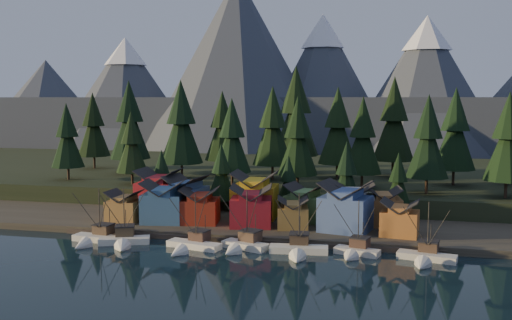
% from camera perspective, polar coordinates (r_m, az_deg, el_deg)
% --- Properties ---
extents(ground, '(500.00, 500.00, 0.00)m').
position_cam_1_polar(ground, '(104.17, -3.39, -10.34)').
color(ground, black).
rests_on(ground, ground).
extents(shore_strip, '(400.00, 50.00, 1.50)m').
position_cam_1_polar(shore_strip, '(141.65, 1.23, -5.56)').
color(shore_strip, '#332D25').
rests_on(shore_strip, ground).
extents(hillside, '(420.00, 100.00, 6.00)m').
position_cam_1_polar(hillside, '(189.76, 4.34, -1.87)').
color(hillside, black).
rests_on(hillside, ground).
extents(dock, '(80.00, 4.00, 1.00)m').
position_cam_1_polar(dock, '(119.39, -1.12, -7.93)').
color(dock, '#4D4037').
rests_on(dock, ground).
extents(mountain_ridge, '(560.00, 190.00, 90.00)m').
position_cam_1_polar(mountain_ridge, '(311.03, 7.11, 5.52)').
color(mountain_ridge, '#4A5260').
rests_on(mountain_ridge, ground).
extents(boat_0, '(11.40, 12.20, 12.34)m').
position_cam_1_polar(boat_0, '(122.58, -15.86, -6.93)').
color(boat_0, silver).
rests_on(boat_0, ground).
extents(boat_1, '(10.98, 11.59, 12.84)m').
position_cam_1_polar(boat_1, '(119.27, -13.10, -7.11)').
color(boat_1, white).
rests_on(boat_1, ground).
extents(boat_2, '(11.90, 12.53, 12.06)m').
position_cam_1_polar(boat_2, '(113.66, -6.58, -7.83)').
color(boat_2, white).
rests_on(boat_2, ground).
extents(boat_3, '(10.31, 11.00, 12.85)m').
position_cam_1_polar(boat_3, '(112.57, -1.37, -7.70)').
color(boat_3, silver).
rests_on(boat_3, ground).
extents(boat_4, '(11.83, 12.68, 12.75)m').
position_cam_1_polar(boat_4, '(109.77, 4.27, -8.21)').
color(boat_4, silver).
rests_on(boat_4, ground).
extents(boat_5, '(9.20, 9.84, 11.58)m').
position_cam_1_polar(boat_5, '(110.22, 9.93, -8.23)').
color(boat_5, beige).
rests_on(boat_5, ground).
extents(boat_6, '(11.29, 11.89, 11.96)m').
position_cam_1_polar(boat_6, '(109.30, 16.63, -8.60)').
color(boat_6, beige).
rests_on(boat_6, ground).
extents(house_front_0, '(7.17, 6.77, 7.13)m').
position_cam_1_polar(house_front_0, '(134.00, -13.02, -4.44)').
color(house_front_0, olive).
rests_on(house_front_0, shore_strip).
extents(house_front_1, '(10.29, 9.98, 9.41)m').
position_cam_1_polar(house_front_1, '(131.51, -9.25, -4.03)').
color(house_front_1, '#385E85').
rests_on(house_front_1, shore_strip).
extents(house_front_2, '(9.27, 9.33, 8.02)m').
position_cam_1_polar(house_front_2, '(129.85, -5.63, -4.44)').
color(house_front_2, maroon).
rests_on(house_front_2, shore_strip).
extents(house_front_3, '(10.19, 9.85, 9.04)m').
position_cam_1_polar(house_front_3, '(125.95, -0.48, -4.50)').
color(house_front_3, maroon).
rests_on(house_front_3, shore_strip).
extents(house_front_4, '(7.71, 8.13, 6.72)m').
position_cam_1_polar(house_front_4, '(124.53, 3.69, -5.21)').
color(house_front_4, olive).
rests_on(house_front_4, shore_strip).
extents(house_front_5, '(11.85, 11.18, 10.53)m').
position_cam_1_polar(house_front_5, '(122.62, 8.94, -4.50)').
color(house_front_5, '#3B538C').
rests_on(house_front_5, shore_strip).
extents(house_front_6, '(8.26, 7.91, 7.42)m').
position_cam_1_polar(house_front_6, '(121.15, 14.18, -5.53)').
color(house_front_6, '#AC652C').
rests_on(house_front_6, shore_strip).
extents(house_back_0, '(10.14, 9.76, 10.75)m').
position_cam_1_polar(house_back_0, '(142.59, -9.68, -2.96)').
color(house_back_0, maroon).
rests_on(house_back_0, shore_strip).
extents(house_back_1, '(10.06, 10.14, 9.75)m').
position_cam_1_polar(house_back_1, '(137.35, -7.01, -3.49)').
color(house_back_1, '#35517F').
rests_on(house_back_1, shore_strip).
extents(house_back_2, '(10.67, 9.86, 10.89)m').
position_cam_1_polar(house_back_2, '(134.71, -0.13, -3.37)').
color(house_back_2, gold).
rests_on(house_back_2, shore_strip).
extents(house_back_3, '(9.96, 9.30, 8.51)m').
position_cam_1_polar(house_back_3, '(131.88, 4.96, -4.16)').
color(house_back_3, '#527D43').
rests_on(house_back_3, shore_strip).
extents(house_back_4, '(9.53, 9.23, 9.39)m').
position_cam_1_polar(house_back_4, '(129.58, 9.77, -4.20)').
color(house_back_4, silver).
rests_on(house_back_4, shore_strip).
extents(house_back_5, '(8.57, 8.65, 8.47)m').
position_cam_1_polar(house_back_5, '(129.89, 12.62, -4.46)').
color(house_back_5, olive).
rests_on(house_back_5, shore_strip).
extents(tree_hill_0, '(9.58, 9.58, 22.32)m').
position_cam_1_polar(tree_hill_0, '(173.60, -18.36, 2.12)').
color(tree_hill_0, '#332319').
rests_on(tree_hill_0, hillside).
extents(tree_hill_1, '(12.51, 12.51, 29.14)m').
position_cam_1_polar(tree_hill_1, '(181.71, -12.53, 3.64)').
color(tree_hill_1, '#332319').
rests_on(tree_hill_1, hillside).
extents(tree_hill_2, '(8.63, 8.63, 20.10)m').
position_cam_1_polar(tree_hill_2, '(159.70, -12.34, 1.52)').
color(tree_hill_2, '#332319').
rests_on(tree_hill_2, hillside).
extents(tree_hill_3, '(12.44, 12.44, 28.97)m').
position_cam_1_polar(tree_hill_3, '(166.51, -7.49, 3.47)').
color(tree_hill_3, '#332319').
rests_on(tree_hill_3, hillside).
extents(tree_hill_4, '(11.13, 11.13, 25.93)m').
position_cam_1_polar(tree_hill_4, '(178.26, -3.37, 3.16)').
color(tree_hill_4, '#332319').
rests_on(tree_hill_4, hillside).
extents(tree_hill_5, '(10.21, 10.21, 23.78)m').
position_cam_1_polar(tree_hill_5, '(151.60, -2.42, 2.18)').
color(tree_hill_5, '#332319').
rests_on(tree_hill_5, hillside).
extents(tree_hill_6, '(11.66, 11.66, 27.16)m').
position_cam_1_polar(tree_hill_6, '(164.19, 1.67, 3.14)').
color(tree_hill_6, '#332319').
rests_on(tree_hill_6, hillside).
extents(tree_hill_7, '(10.45, 10.45, 24.33)m').
position_cam_1_polar(tree_hill_7, '(145.82, 4.20, 2.13)').
color(tree_hill_7, '#332319').
rests_on(tree_hill_7, hillside).
extents(tree_hill_8, '(11.58, 11.58, 26.99)m').
position_cam_1_polar(tree_hill_8, '(168.56, 8.17, 3.13)').
color(tree_hill_8, '#332319').
rests_on(tree_hill_8, hillside).
extents(tree_hill_9, '(10.37, 10.37, 24.16)m').
position_cam_1_polar(tree_hill_9, '(151.20, 10.62, 2.15)').
color(tree_hill_9, '#332319').
rests_on(tree_hill_9, hillside).
extents(tree_hill_10, '(12.93, 12.93, 30.12)m').
position_cam_1_polar(tree_hill_10, '(175.85, 13.62, 3.70)').
color(tree_hill_10, '#332319').
rests_on(tree_hill_10, hillside).
extents(tree_hill_11, '(10.59, 10.59, 24.68)m').
position_cam_1_polar(tree_hill_11, '(146.36, 16.81, 1.97)').
color(tree_hill_11, '#332319').
rests_on(tree_hill_11, hillside).
extents(tree_hill_12, '(11.43, 11.43, 26.62)m').
position_cam_1_polar(tree_hill_12, '(162.89, 19.28, 2.67)').
color(tree_hill_12, '#332319').
rests_on(tree_hill_12, hillside).
extents(tree_hill_13, '(10.85, 10.85, 25.28)m').
position_cam_1_polar(tree_hill_13, '(146.63, 23.90, 1.83)').
color(tree_hill_13, '#332319').
rests_on(tree_hill_13, hillside).
extents(tree_hill_15, '(14.48, 14.48, 33.74)m').
position_cam_1_polar(tree_hill_15, '(180.04, 4.01, 4.55)').
color(tree_hill_15, '#332319').
rests_on(tree_hill_15, hillside).
extents(tree_hill_16, '(10.97, 10.97, 25.56)m').
position_cam_1_polar(tree_hill_16, '(198.94, -15.95, 3.19)').
color(tree_hill_16, '#332319').
rests_on(tree_hill_16, hillside).
extents(tree_shore_0, '(6.47, 6.47, 15.06)m').
position_cam_1_polar(tree_shore_0, '(148.34, -9.41, -1.59)').
color(tree_shore_0, '#332319').
rests_on(tree_shore_0, shore_strip).
extents(tree_shore_1, '(7.28, 7.28, 16.97)m').
position_cam_1_polar(tree_shore_1, '(142.87, -3.48, -1.39)').
color(tree_shore_1, '#332319').
rests_on(tree_shore_1, shore_strip).
extents(tree_shore_2, '(6.14, 6.14, 14.30)m').
position_cam_1_polar(tree_shore_2, '(139.22, 3.25, -2.20)').
color(tree_shore_2, '#332319').
rests_on(tree_shore_2, shore_strip).
extents(tree_shore_3, '(7.75, 7.75, 18.06)m').
position_cam_1_polar(tree_shore_3, '(137.26, 9.02, -1.52)').
color(tree_shore_3, '#332319').
rests_on(tree_shore_3, shore_strip).
extents(tree_shore_4, '(6.74, 6.74, 15.71)m').
position_cam_1_polar(tree_shore_4, '(137.13, 14.03, -2.18)').
color(tree_shore_4, '#332319').
rests_on(tree_shore_4, shore_strip).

